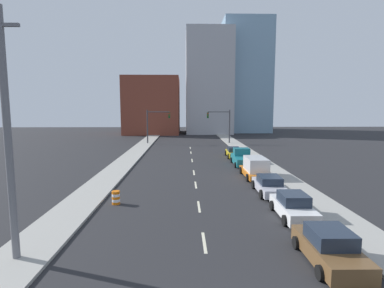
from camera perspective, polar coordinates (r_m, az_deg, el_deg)
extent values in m
cube|color=#9E9B93|center=(58.63, -8.70, 0.27)|extent=(2.85, 103.93, 0.17)
cube|color=#9E9B93|center=(58.92, 7.69, 0.32)|extent=(2.85, 103.93, 0.17)
cube|color=beige|center=(16.03, 2.34, -18.19)|extent=(0.16, 2.40, 0.01)
cube|color=beige|center=(21.17, 1.33, -11.81)|extent=(0.16, 2.40, 0.01)
cube|color=beige|center=(26.76, 0.71, -7.79)|extent=(0.16, 2.40, 0.01)
cube|color=beige|center=(31.71, 0.36, -5.45)|extent=(0.16, 2.40, 0.01)
cube|color=beige|center=(38.83, 0.01, -3.15)|extent=(0.16, 2.40, 0.01)
cube|color=beige|center=(45.59, -0.21, -1.64)|extent=(0.16, 2.40, 0.01)
cube|color=beige|center=(50.82, -0.34, -0.76)|extent=(0.16, 2.40, 0.01)
cube|color=brown|center=(81.14, -7.45, 7.22)|extent=(14.00, 16.00, 14.59)
cube|color=#A8A8AD|center=(85.22, 2.99, 11.38)|extent=(12.00, 20.00, 26.83)
cube|color=#7A9EB7|center=(90.72, 9.57, 12.17)|extent=(13.00, 20.00, 30.45)
cylinder|color=#38383D|center=(56.84, -8.50, 3.23)|extent=(0.24, 0.24, 6.42)
cylinder|color=#38383D|center=(56.52, -6.46, 6.10)|extent=(4.12, 0.16, 0.16)
cube|color=#194C1E|center=(56.39, -4.36, 5.48)|extent=(0.34, 0.32, 1.10)
cylinder|color=red|center=(56.21, -4.37, 5.82)|extent=(0.22, 0.04, 0.22)
cylinder|color=#593F0C|center=(56.22, -4.37, 5.48)|extent=(0.22, 0.04, 0.22)
cylinder|color=#0C3F14|center=(56.23, -4.36, 5.13)|extent=(0.22, 0.04, 0.22)
cylinder|color=#38383D|center=(57.06, 7.15, 3.27)|extent=(0.24, 0.24, 6.42)
cylinder|color=#38383D|center=(56.68, 5.12, 6.12)|extent=(4.12, 0.16, 0.16)
cube|color=#194C1E|center=(56.49, 3.03, 5.49)|extent=(0.34, 0.32, 1.10)
cylinder|color=red|center=(56.31, 3.04, 5.83)|extent=(0.22, 0.04, 0.22)
cylinder|color=#593F0C|center=(56.32, 3.04, 5.49)|extent=(0.22, 0.04, 0.22)
cylinder|color=#0C3F14|center=(56.33, 3.04, 5.14)|extent=(0.22, 0.04, 0.22)
cylinder|color=slate|center=(14.94, -31.65, 0.79)|extent=(0.32, 0.32, 10.96)
cylinder|color=orange|center=(22.30, -14.26, -10.80)|extent=(0.56, 0.56, 0.19)
cylinder|color=white|center=(22.25, -14.28, -10.33)|extent=(0.56, 0.56, 0.19)
cylinder|color=orange|center=(22.19, -14.29, -9.86)|extent=(0.56, 0.56, 0.19)
cylinder|color=white|center=(22.14, -14.31, -9.39)|extent=(0.56, 0.56, 0.19)
cylinder|color=orange|center=(22.09, -14.32, -8.92)|extent=(0.56, 0.56, 0.19)
cube|color=brown|center=(15.24, 24.69, -18.05)|extent=(1.95, 4.33, 0.73)
cube|color=#1E2838|center=(14.97, 24.83, -15.65)|extent=(1.69, 1.96, 0.65)
cylinder|color=black|center=(16.09, 19.23, -17.31)|extent=(0.23, 0.61, 0.60)
cylinder|color=black|center=(16.83, 25.77, -16.52)|extent=(0.23, 0.61, 0.60)
cylinder|color=black|center=(13.88, 23.24, -21.61)|extent=(0.23, 0.61, 0.60)
cylinder|color=black|center=(14.73, 30.67, -20.30)|extent=(0.23, 0.61, 0.60)
cube|color=silver|center=(20.06, 18.69, -11.67)|extent=(1.86, 4.36, 0.72)
cube|color=#1E2838|center=(19.85, 18.77, -9.80)|extent=(1.61, 1.98, 0.65)
cylinder|color=black|center=(21.07, 15.03, -11.24)|extent=(0.23, 0.65, 0.64)
cylinder|color=black|center=(21.63, 19.85, -10.94)|extent=(0.23, 0.65, 0.64)
cylinder|color=black|center=(18.64, 17.28, -13.75)|extent=(0.23, 0.65, 0.64)
cylinder|color=black|center=(19.27, 22.68, -13.29)|extent=(0.23, 0.65, 0.64)
cube|color=#B2B2BC|center=(24.85, 14.52, -7.97)|extent=(1.97, 4.71, 0.63)
cube|color=#1E2838|center=(24.70, 14.56, -6.60)|extent=(1.69, 2.14, 0.59)
cylinder|color=black|center=(26.03, 11.62, -7.56)|extent=(0.24, 0.71, 0.71)
cylinder|color=black|center=(26.49, 15.75, -7.43)|extent=(0.24, 0.71, 0.71)
cylinder|color=black|center=(23.31, 13.09, -9.32)|extent=(0.24, 0.71, 0.71)
cylinder|color=black|center=(23.82, 17.68, -9.12)|extent=(0.24, 0.71, 0.71)
cube|color=orange|center=(30.19, 11.93, -5.38)|extent=(2.12, 5.32, 0.51)
cube|color=silver|center=(29.75, 12.09, -3.79)|extent=(1.86, 3.30, 1.30)
cylinder|color=black|center=(31.55, 9.29, -4.97)|extent=(0.22, 0.69, 0.69)
cylinder|color=black|center=(32.03, 13.15, -4.88)|extent=(0.22, 0.69, 0.69)
cylinder|color=black|center=(28.40, 10.54, -6.33)|extent=(0.22, 0.69, 0.69)
cylinder|color=black|center=(28.93, 14.80, -6.20)|extent=(0.22, 0.69, 0.69)
cube|color=#196B75|center=(36.27, 9.60, -3.00)|extent=(2.19, 5.31, 0.88)
cube|color=#196B75|center=(36.91, 9.41, -1.45)|extent=(1.88, 1.61, 0.86)
cylinder|color=black|center=(37.74, 7.52, -3.03)|extent=(0.23, 0.63, 0.62)
cylinder|color=black|center=(38.11, 10.77, -3.00)|extent=(0.23, 0.63, 0.62)
cylinder|color=black|center=(34.56, 8.28, -3.97)|extent=(0.23, 0.63, 0.62)
cylinder|color=black|center=(34.96, 11.82, -3.92)|extent=(0.23, 0.63, 0.62)
cube|color=gold|center=(41.85, 7.96, -1.81)|extent=(1.89, 4.83, 0.60)
cube|color=#1E2838|center=(41.77, 7.97, -1.02)|extent=(1.62, 2.19, 0.57)
cylinder|color=black|center=(43.21, 6.46, -1.70)|extent=(0.23, 0.71, 0.71)
cylinder|color=black|center=(43.46, 8.89, -1.69)|extent=(0.23, 0.71, 0.71)
cylinder|color=black|center=(40.30, 6.95, -2.33)|extent=(0.23, 0.71, 0.71)
cylinder|color=black|center=(40.57, 9.55, -2.31)|extent=(0.23, 0.71, 0.71)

